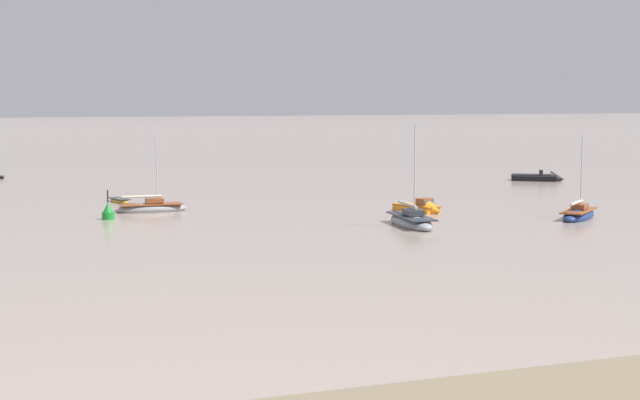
# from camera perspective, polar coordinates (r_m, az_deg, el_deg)

# --- Properties ---
(motorboat_moored_0) EXTENTS (2.93, 4.54, 1.63)m
(motorboat_moored_0) POSITION_cam_1_polar(r_m,az_deg,el_deg) (74.23, 6.11, -0.54)
(motorboat_moored_0) COLOR orange
(motorboat_moored_0) RESTS_ON ground
(sailboat_moored_0) EXTENTS (2.76, 6.70, 7.30)m
(sailboat_moored_0) POSITION_cam_1_polar(r_m,az_deg,el_deg) (66.26, 5.45, -1.27)
(sailboat_moored_0) COLOR gray
(sailboat_moored_0) RESTS_ON ground
(sailboat_moored_1) EXTENTS (5.57, 1.91, 6.18)m
(sailboat_moored_1) POSITION_cam_1_polar(r_m,az_deg,el_deg) (75.41, -9.99, -0.47)
(sailboat_moored_1) COLOR gray
(sailboat_moored_1) RESTS_ON ground
(rowboat_moored_1) EXTENTS (1.74, 3.09, 0.46)m
(rowboat_moored_1) POSITION_cam_1_polar(r_m,az_deg,el_deg) (82.66, -11.83, -0.04)
(rowboat_moored_1) COLOR gold
(rowboat_moored_1) RESTS_ON ground
(sailboat_moored_2) EXTENTS (5.53, 5.06, 6.42)m
(sailboat_moored_2) POSITION_cam_1_polar(r_m,az_deg,el_deg) (72.46, 15.10, -0.85)
(sailboat_moored_2) COLOR navy
(sailboat_moored_2) RESTS_ON ground
(motorboat_moored_3) EXTENTS (5.48, 4.58, 1.84)m
(motorboat_moored_3) POSITION_cam_1_polar(r_m,az_deg,el_deg) (104.15, 13.05, 1.25)
(motorboat_moored_3) COLOR black
(motorboat_moored_3) RESTS_ON ground
(channel_buoy) EXTENTS (0.90, 0.90, 2.30)m
(channel_buoy) POSITION_cam_1_polar(r_m,az_deg,el_deg) (71.20, -12.47, -0.76)
(channel_buoy) COLOR #198C2D
(channel_buoy) RESTS_ON ground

